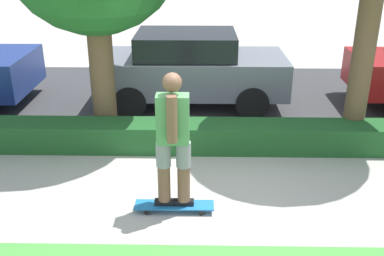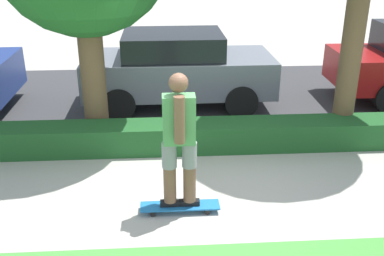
% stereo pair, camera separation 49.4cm
% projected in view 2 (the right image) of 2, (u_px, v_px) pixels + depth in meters
% --- Properties ---
extents(ground_plane, '(60.00, 60.00, 0.00)m').
position_uv_depth(ground_plane, '(205.00, 199.00, 6.13)').
color(ground_plane, '#ADA89E').
extents(street_asphalt, '(18.31, 5.00, 0.01)m').
position_uv_depth(street_asphalt, '(188.00, 98.00, 9.99)').
color(street_asphalt, '#38383A').
rests_on(street_asphalt, ground_plane).
extents(hedge_row, '(18.31, 0.60, 0.47)m').
position_uv_depth(hedge_row, '(197.00, 136.00, 7.51)').
color(hedge_row, '#1E5123').
rests_on(hedge_row, ground_plane).
extents(skateboard, '(1.03, 0.24, 0.09)m').
position_uv_depth(skateboard, '(180.00, 206.00, 5.83)').
color(skateboard, '#1E6BAD').
rests_on(skateboard, ground_plane).
extents(skater_person, '(0.51, 0.46, 1.77)m').
position_uv_depth(skater_person, '(179.00, 139.00, 5.45)').
color(skater_person, black).
rests_on(skater_person, skateboard).
extents(parked_car_middle, '(3.85, 1.79, 1.54)m').
position_uv_depth(parked_car_middle, '(178.00, 68.00, 9.28)').
color(parked_car_middle, slate).
rests_on(parked_car_middle, ground_plane).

